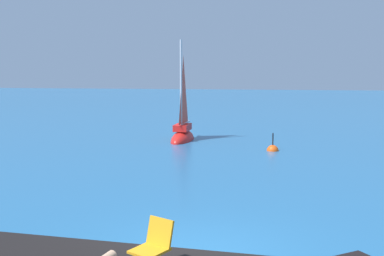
# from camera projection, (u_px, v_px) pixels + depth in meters

# --- Properties ---
(sailboat_near) EXTENTS (1.24, 3.25, 5.95)m
(sailboat_near) POSITION_uv_depth(u_px,v_px,m) (183.00, 134.00, 25.15)
(sailboat_near) COLOR red
(sailboat_near) RESTS_ON ground
(beach_chair) EXTENTS (0.70, 0.75, 0.80)m
(beach_chair) POSITION_uv_depth(u_px,v_px,m) (154.00, 243.00, 7.29)
(beach_chair) COLOR orange
(beach_chair) RESTS_ON shore_ledge
(marker_buoy) EXTENTS (0.56, 0.56, 1.13)m
(marker_buoy) POSITION_uv_depth(u_px,v_px,m) (273.00, 151.00, 21.94)
(marker_buoy) COLOR #EA5114
(marker_buoy) RESTS_ON ground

